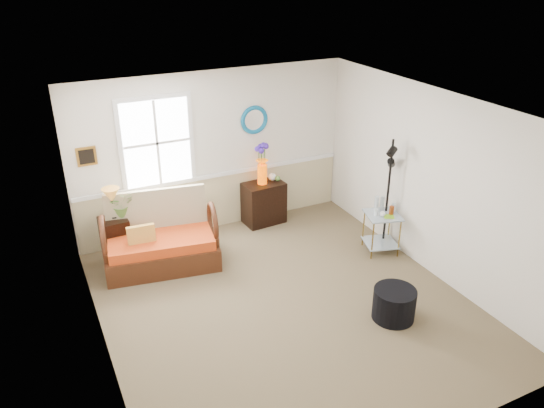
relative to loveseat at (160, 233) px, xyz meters
name	(u,v)px	position (x,y,z in m)	size (l,w,h in m)	color
floor	(285,304)	(1.17, -1.67, -0.52)	(4.50, 5.00, 0.01)	#77664B
ceiling	(287,110)	(1.17, -1.67, 2.08)	(4.50, 5.00, 0.01)	white
walls	(286,216)	(1.17, -1.67, 0.78)	(4.51, 5.01, 2.60)	silver
wainscot	(217,201)	(1.17, 0.81, -0.07)	(4.46, 0.02, 0.90)	#C6B88B
chair_rail	(216,175)	(1.17, 0.80, 0.40)	(4.46, 0.04, 0.06)	white
window	(157,143)	(0.27, 0.80, 1.08)	(1.14, 0.06, 1.44)	white
picture	(86,156)	(-0.75, 0.81, 1.03)	(0.28, 0.03, 0.28)	gold
mirror	(254,120)	(1.87, 0.81, 1.23)	(0.47, 0.47, 0.07)	#0477A9
loveseat	(160,233)	(0.00, 0.00, 0.00)	(1.60, 0.90, 1.04)	#4C2712
throw_pillow	(142,239)	(-0.28, -0.07, 0.01)	(0.39, 0.10, 0.39)	#C2711A
lamp_stand	(116,240)	(-0.57, 0.42, -0.18)	(0.39, 0.39, 0.69)	black
table_lamp	(112,203)	(-0.54, 0.44, 0.40)	(0.26, 0.26, 0.47)	#BA792C
potted_plant	(122,207)	(-0.42, 0.45, 0.32)	(0.35, 0.38, 0.30)	#538135
cabinet	(264,203)	(1.93, 0.59, -0.16)	(0.67, 0.43, 0.72)	black
flower_vase	(262,164)	(1.91, 0.60, 0.54)	(0.20, 0.20, 0.69)	#F75500
side_table	(381,233)	(3.12, -1.08, -0.21)	(0.49, 0.49, 0.63)	olive
tabletop_items	(385,206)	(3.17, -1.04, 0.22)	(0.38, 0.38, 0.23)	silver
floor_lamp	(388,195)	(3.24, -1.00, 0.36)	(0.25, 0.25, 1.76)	black
ottoman	(394,304)	(2.26, -2.51, -0.32)	(0.53, 0.53, 0.41)	black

